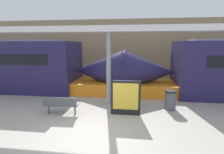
{
  "coord_description": "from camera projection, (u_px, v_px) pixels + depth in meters",
  "views": [
    {
      "loc": [
        1.3,
        -5.13,
        2.91
      ],
      "look_at": [
        0.27,
        2.93,
        1.4
      ],
      "focal_mm": 28.0,
      "sensor_mm": 36.0,
      "label": 1
    }
  ],
  "objects": [
    {
      "name": "bench_near",
      "position": [
        61.0,
        104.0,
        7.31
      ],
      "size": [
        1.45,
        0.5,
        0.78
      ],
      "rotation": [
        0.0,
        0.0,
        0.04
      ],
      "color": "#4C4F54",
      "rests_on": "ground_plane"
    },
    {
      "name": "trash_bin",
      "position": [
        170.0,
        100.0,
        7.91
      ],
      "size": [
        0.52,
        0.52,
        0.88
      ],
      "color": "#4C4F54",
      "rests_on": "ground_plane"
    },
    {
      "name": "ground_plane",
      "position": [
        92.0,
        135.0,
        5.7
      ],
      "size": [
        60.0,
        60.0,
        0.0
      ],
      "primitive_type": "plane",
      "color": "#A8A093"
    },
    {
      "name": "poster_board",
      "position": [
        126.0,
        98.0,
        7.23
      ],
      "size": [
        1.23,
        0.07,
        1.47
      ],
      "color": "black",
      "rests_on": "ground_plane"
    },
    {
      "name": "canopy_beam",
      "position": [
        109.0,
        29.0,
        8.06
      ],
      "size": [
        28.0,
        0.6,
        0.28
      ],
      "primitive_type": "cube",
      "color": "silver",
      "rests_on": "support_column_near"
    },
    {
      "name": "support_column_near",
      "position": [
        109.0,
        69.0,
        8.41
      ],
      "size": [
        0.23,
        0.23,
        3.49
      ],
      "primitive_type": "cylinder",
      "color": "gray",
      "rests_on": "ground_plane"
    },
    {
      "name": "station_wall",
      "position": [
        119.0,
        50.0,
        14.86
      ],
      "size": [
        56.0,
        0.2,
        5.0
      ],
      "primitive_type": "cube",
      "color": "#9E8460",
      "rests_on": "ground_plane"
    }
  ]
}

